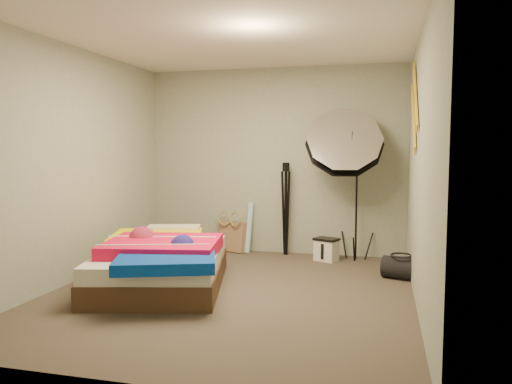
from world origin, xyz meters
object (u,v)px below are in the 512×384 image
(wrapping_roll, at_px, (249,228))
(camera_tripod, at_px, (286,202))
(tote_bag, at_px, (233,236))
(duffel_bag, at_px, (401,268))
(photo_umbrella, at_px, (344,146))
(bed, at_px, (162,262))
(camera_case, at_px, (326,250))

(wrapping_roll, bearing_deg, camera_tripod, -3.78)
(wrapping_roll, bearing_deg, tote_bag, 180.00)
(duffel_bag, height_order, photo_umbrella, photo_umbrella)
(tote_bag, relative_size, duffel_bag, 1.04)
(wrapping_roll, distance_m, photo_umbrella, 1.72)
(duffel_bag, height_order, bed, bed)
(bed, distance_m, photo_umbrella, 2.66)
(wrapping_roll, distance_m, duffel_bag, 2.21)
(camera_case, relative_size, duffel_bag, 0.68)
(tote_bag, distance_m, wrapping_roll, 0.27)
(camera_case, relative_size, bed, 0.13)
(camera_tripod, bearing_deg, photo_umbrella, -14.42)
(tote_bag, height_order, photo_umbrella, photo_umbrella)
(camera_case, xyz_separation_m, duffel_bag, (0.89, -0.69, -0.01))
(photo_umbrella, bearing_deg, duffel_bag, -46.67)
(wrapping_roll, distance_m, bed, 1.92)
(duffel_bag, distance_m, bed, 2.58)
(tote_bag, distance_m, photo_umbrella, 1.99)
(wrapping_roll, xyz_separation_m, bed, (-0.43, -1.87, -0.08))
(camera_case, height_order, camera_tripod, camera_tripod)
(bed, relative_size, camera_tripod, 1.67)
(bed, xyz_separation_m, photo_umbrella, (1.72, 1.63, 1.20))
(bed, bearing_deg, photo_umbrella, 43.52)
(duffel_bag, xyz_separation_m, camera_tripod, (-1.46, 0.93, 0.59))
(wrapping_roll, relative_size, duffel_bag, 1.72)
(bed, bearing_deg, wrapping_roll, 77.04)
(duffel_bag, bearing_deg, wrapping_roll, 171.06)
(camera_case, xyz_separation_m, camera_tripod, (-0.57, 0.24, 0.57))
(duffel_bag, xyz_separation_m, photo_umbrella, (-0.69, 0.73, 1.34))
(tote_bag, bearing_deg, duffel_bag, -3.39)
(duffel_bag, distance_m, photo_umbrella, 1.67)
(wrapping_roll, bearing_deg, bed, -102.96)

